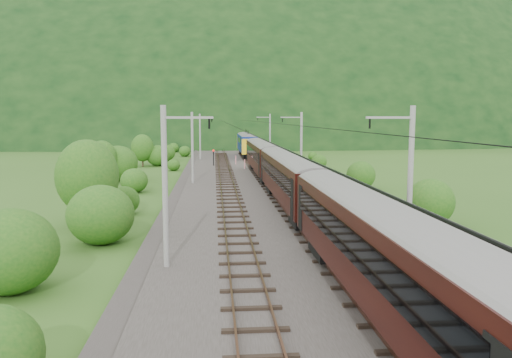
{
  "coord_description": "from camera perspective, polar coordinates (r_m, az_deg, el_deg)",
  "views": [
    {
      "loc": [
        -3.78,
        -24.49,
        7.72
      ],
      "look_at": [
        -0.31,
        16.55,
        2.6
      ],
      "focal_mm": 35.0,
      "sensor_mm": 36.0,
      "label": 1
    }
  ],
  "objects": [
    {
      "name": "signal",
      "position": [
        76.96,
        -4.88,
        2.6
      ],
      "size": [
        0.27,
        0.27,
        2.46
      ],
      "color": "black",
      "rests_on": "railbed"
    },
    {
      "name": "mountain_ridge",
      "position": [
        344.76,
        -24.64,
        5.16
      ],
      "size": [
        336.0,
        280.0,
        132.0
      ],
      "primitive_type": "ellipsoid",
      "color": "black",
      "rests_on": "ground"
    },
    {
      "name": "railbed",
      "position": [
        35.52,
        1.4,
        -5.22
      ],
      "size": [
        14.0,
        220.0,
        0.3
      ],
      "primitive_type": "cube",
      "color": "#38332D",
      "rests_on": "ground"
    },
    {
      "name": "vegetation_left",
      "position": [
        37.79,
        -19.59,
        -1.72
      ],
      "size": [
        12.8,
        147.12,
        6.2
      ],
      "color": "#1D5516",
      "rests_on": "ground"
    },
    {
      "name": "track_right",
      "position": [
        35.81,
        5.24,
        -4.79
      ],
      "size": [
        2.4,
        220.0,
        0.27
      ],
      "color": "brown",
      "rests_on": "railbed"
    },
    {
      "name": "train",
      "position": [
        40.52,
        3.97,
        1.06
      ],
      "size": [
        2.93,
        118.15,
        5.09
      ],
      "color": "black",
      "rests_on": "ground"
    },
    {
      "name": "catenary_left",
      "position": [
        56.63,
        -7.21,
        3.77
      ],
      "size": [
        2.54,
        192.28,
        8.0
      ],
      "color": "gray",
      "rests_on": "railbed"
    },
    {
      "name": "mountain_main",
      "position": [
        284.62,
        -4.09,
        5.51
      ],
      "size": [
        504.0,
        360.0,
        244.0
      ],
      "primitive_type": "ellipsoid",
      "color": "black",
      "rests_on": "ground"
    },
    {
      "name": "overhead_wires",
      "position": [
        34.71,
        1.44,
        6.06
      ],
      "size": [
        4.83,
        198.0,
        0.03
      ],
      "color": "black",
      "rests_on": "ground"
    },
    {
      "name": "hazard_post_far",
      "position": [
        71.99,
        -1.3,
        1.72
      ],
      "size": [
        0.15,
        0.15,
        1.38
      ],
      "primitive_type": "cylinder",
      "color": "red",
      "rests_on": "railbed"
    },
    {
      "name": "hazard_post_near",
      "position": [
        78.92,
        -2.33,
        2.18
      ],
      "size": [
        0.14,
        0.14,
        1.36
      ],
      "primitive_type": "cylinder",
      "color": "red",
      "rests_on": "railbed"
    },
    {
      "name": "catenary_right",
      "position": [
        57.45,
        5.12,
        3.84
      ],
      "size": [
        2.54,
        192.28,
        8.0
      ],
      "color": "gray",
      "rests_on": "railbed"
    },
    {
      "name": "ground",
      "position": [
        25.96,
        3.83,
        -10.23
      ],
      "size": [
        600.0,
        600.0,
        0.0
      ],
      "primitive_type": "plane",
      "color": "#294C17",
      "rests_on": "ground"
    },
    {
      "name": "track_left",
      "position": [
        35.29,
        -2.49,
        -4.94
      ],
      "size": [
        2.4,
        220.0,
        0.27
      ],
      "color": "brown",
      "rests_on": "railbed"
    }
  ]
}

